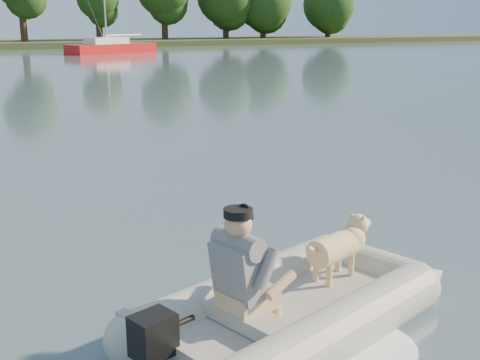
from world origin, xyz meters
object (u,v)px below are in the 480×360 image
sailboat (111,47)px  man (240,266)px  dog (334,253)px  dinghy (297,265)px

sailboat → man: bearing=-124.9°
man → sailboat: sailboat is taller
man → dog: bearing=-0.0°
dog → sailboat: size_ratio=0.09×
dinghy → man: man is taller
dog → sailboat: bearing=60.0°
dog → dinghy: bearing=-175.4°
dinghy → dog: dinghy is taller
dog → sailboat: (9.04, 46.83, -0.04)m
dinghy → sailboat: bearing=59.4°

